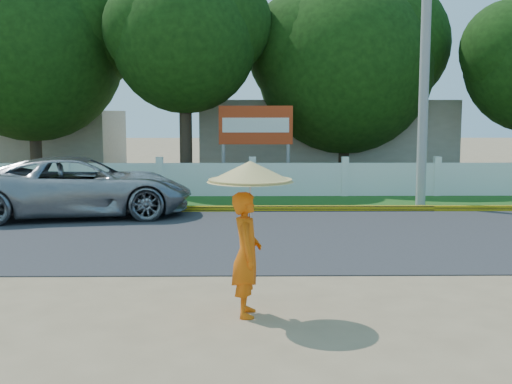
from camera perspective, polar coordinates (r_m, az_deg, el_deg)
ground at (r=9.83m, az=0.15°, el=-8.99°), size 120.00×120.00×0.00m
road at (r=14.21m, az=-0.13°, el=-3.92°), size 60.00×7.00×0.02m
grass_verge at (r=19.39m, az=-0.28°, el=-0.94°), size 60.00×3.50×0.03m
curb at (r=17.70m, az=-0.24°, el=-1.50°), size 40.00×0.18×0.16m
fence at (r=20.76m, az=-0.32°, el=1.08°), size 40.00×0.10×1.10m
building_near at (r=27.65m, az=5.83°, el=4.72°), size 10.00×6.00×3.20m
building_far at (r=30.14m, az=-19.86°, el=4.15°), size 8.00×5.00×2.80m
utility_pole at (r=19.18m, az=14.75°, el=10.43°), size 0.28×0.28×7.83m
vehicle at (r=17.39m, az=-15.22°, el=0.46°), size 6.08×3.61×1.59m
monk_with_parasol at (r=8.51m, az=-0.69°, el=-2.11°), size 1.15×1.15×2.09m
billboard at (r=21.75m, az=-0.02°, el=5.55°), size 2.50×0.13×2.95m
tree_row at (r=24.05m, az=5.10°, el=12.55°), size 35.87×7.78×9.44m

